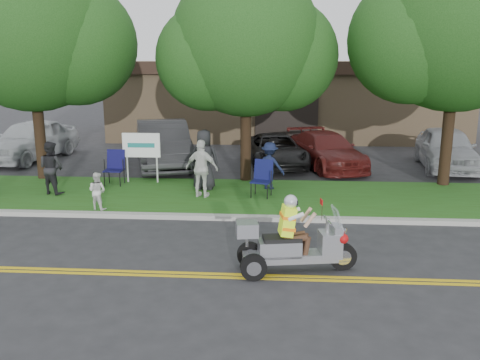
# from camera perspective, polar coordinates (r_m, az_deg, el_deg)

# --- Properties ---
(ground) EXTENTS (120.00, 120.00, 0.00)m
(ground) POSITION_cam_1_polar(r_m,az_deg,el_deg) (10.54, -4.51, -9.50)
(ground) COLOR #28282B
(ground) RESTS_ON ground
(centerline_near) EXTENTS (60.00, 0.10, 0.01)m
(centerline_near) POSITION_cam_1_polar(r_m,az_deg,el_deg) (10.01, -5.00, -10.76)
(centerline_near) COLOR gold
(centerline_near) RESTS_ON ground
(centerline_far) EXTENTS (60.00, 0.10, 0.01)m
(centerline_far) POSITION_cam_1_polar(r_m,az_deg,el_deg) (10.15, -4.86, -10.39)
(centerline_far) COLOR gold
(centerline_far) RESTS_ON ground
(curb) EXTENTS (60.00, 0.25, 0.12)m
(curb) POSITION_cam_1_polar(r_m,az_deg,el_deg) (13.35, -2.59, -4.19)
(curb) COLOR #A8A89E
(curb) RESTS_ON ground
(grass_verge) EXTENTS (60.00, 4.00, 0.10)m
(grass_verge) POSITION_cam_1_polar(r_m,az_deg,el_deg) (15.41, -1.67, -1.80)
(grass_verge) COLOR #295215
(grass_verge) RESTS_ON ground
(commercial_building) EXTENTS (18.00, 8.20, 4.00)m
(commercial_building) POSITION_cam_1_polar(r_m,az_deg,el_deg) (28.65, 5.11, 9.17)
(commercial_building) COLOR #9E7F5B
(commercial_building) RESTS_ON ground
(tree_left) EXTENTS (6.62, 5.40, 7.78)m
(tree_left) POSITION_cam_1_polar(r_m,az_deg,el_deg) (18.44, -22.23, 14.79)
(tree_left) COLOR #332114
(tree_left) RESTS_ON ground
(tree_mid) EXTENTS (5.88, 4.80, 7.05)m
(tree_mid) POSITION_cam_1_polar(r_m,az_deg,el_deg) (16.86, 0.87, 14.55)
(tree_mid) COLOR #332114
(tree_mid) RESTS_ON ground
(tree_right) EXTENTS (6.86, 5.60, 8.07)m
(tree_right) POSITION_cam_1_polar(r_m,az_deg,el_deg) (17.56, 23.41, 15.39)
(tree_right) COLOR #332114
(tree_right) RESTS_ON ground
(business_sign) EXTENTS (1.25, 0.06, 1.75)m
(business_sign) POSITION_cam_1_polar(r_m,az_deg,el_deg) (17.02, -11.01, 3.55)
(business_sign) COLOR silver
(business_sign) RESTS_ON ground
(trike_scooter) EXTENTS (2.41, 0.94, 1.58)m
(trike_scooter) POSITION_cam_1_polar(r_m,az_deg,el_deg) (10.05, 5.78, -7.31)
(trike_scooter) COLOR black
(trike_scooter) RESTS_ON ground
(lawn_chair_a) EXTENTS (0.59, 0.61, 1.12)m
(lawn_chair_a) POSITION_cam_1_polar(r_m,az_deg,el_deg) (17.07, -13.86, 1.65)
(lawn_chair_a) COLOR black
(lawn_chair_a) RESTS_ON grass_verge
(lawn_chair_b) EXTENTS (0.69, 0.71, 1.08)m
(lawn_chair_b) POSITION_cam_1_polar(r_m,az_deg,el_deg) (15.12, 2.54, 0.47)
(lawn_chair_b) COLOR black
(lawn_chair_b) RESTS_ON grass_verge
(spectator_adult_mid) EXTENTS (0.94, 0.83, 1.60)m
(spectator_adult_mid) POSITION_cam_1_polar(r_m,az_deg,el_deg) (16.35, -20.43, 1.30)
(spectator_adult_mid) COLOR black
(spectator_adult_mid) RESTS_ON grass_verge
(spectator_adult_right) EXTENTS (1.08, 0.65, 1.71)m
(spectator_adult_right) POSITION_cam_1_polar(r_m,az_deg,el_deg) (14.98, -4.31, 1.29)
(spectator_adult_right) COLOR silver
(spectator_adult_right) RESTS_ON grass_verge
(spectator_chair_a) EXTENTS (1.09, 0.83, 1.49)m
(spectator_chair_a) POSITION_cam_1_polar(r_m,az_deg,el_deg) (15.92, 3.34, 1.61)
(spectator_chair_a) COLOR #141C3A
(spectator_chair_a) RESTS_ON grass_verge
(spectator_chair_b) EXTENTS (0.98, 0.69, 1.88)m
(spectator_chair_b) POSITION_cam_1_polar(r_m,az_deg,el_deg) (15.87, -4.04, 2.30)
(spectator_chair_b) COLOR black
(spectator_chair_b) RESTS_ON grass_verge
(child_right) EXTENTS (0.59, 0.52, 1.03)m
(child_right) POSITION_cam_1_polar(r_m,az_deg,el_deg) (14.28, -15.74, -1.19)
(child_right) COLOR silver
(child_right) RESTS_ON grass_verge
(parked_car_far_left) EXTENTS (2.77, 5.17, 1.67)m
(parked_car_far_left) POSITION_cam_1_polar(r_m,az_deg,el_deg) (22.86, -22.47, 4.19)
(parked_car_far_left) COLOR #B5B9BD
(parked_car_far_left) RESTS_ON ground
(parked_car_left) EXTENTS (3.36, 5.70, 1.78)m
(parked_car_left) POSITION_cam_1_polar(r_m,az_deg,el_deg) (19.93, -8.62, 3.99)
(parked_car_left) COLOR #2C2C2F
(parked_car_left) RESTS_ON ground
(parked_car_mid) EXTENTS (2.83, 4.77, 1.24)m
(parked_car_mid) POSITION_cam_1_polar(r_m,az_deg,el_deg) (19.92, 4.00, 3.33)
(parked_car_mid) COLOR black
(parked_car_mid) RESTS_ON ground
(parked_car_right) EXTENTS (3.27, 5.00, 1.35)m
(parked_car_right) POSITION_cam_1_polar(r_m,az_deg,el_deg) (19.86, 9.65, 3.29)
(parked_car_right) COLOR #571614
(parked_car_right) RESTS_ON ground
(parked_car_far_right) EXTENTS (2.43, 4.86, 1.59)m
(parked_car_far_right) POSITION_cam_1_polar(r_m,az_deg,el_deg) (20.92, 22.14, 3.33)
(parked_car_far_right) COLOR #A2A3A9
(parked_car_far_right) RESTS_ON ground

